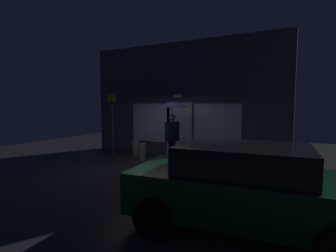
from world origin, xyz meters
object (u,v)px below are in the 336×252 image
parked_car (242,186)px  street_sign_post (112,120)px  sidewalk_bollard_2 (136,148)px  person_with_umbrella (172,116)px  sidewalk_bollard (142,152)px

parked_car → street_sign_post: size_ratio=1.51×
sidewalk_bollard_2 → person_with_umbrella: bearing=-20.2°
street_sign_post → sidewalk_bollard_2: street_sign_post is taller
person_with_umbrella → sidewalk_bollard_2: bearing=97.5°
person_with_umbrella → sidewalk_bollard: bearing=111.2°
street_sign_post → person_with_umbrella: bearing=-6.6°
parked_car → sidewalk_bollard: size_ratio=6.22×
parked_car → sidewalk_bollard_2: 6.88m
person_with_umbrella → sidewalk_bollard: (-1.37, 0.15, -1.42)m
street_sign_post → sidewalk_bollard_2: (0.85, 0.44, -1.16)m
sidewalk_bollard → sidewalk_bollard_2: (-0.75, 0.62, -0.00)m
parked_car → street_sign_post: 7.34m
street_sign_post → sidewalk_bollard_2: bearing=27.2°
street_sign_post → sidewalk_bollard: bearing=-6.6°
sidewalk_bollard_2 → street_sign_post: bearing=-152.8°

